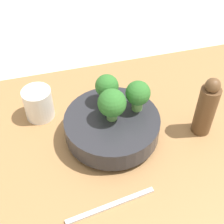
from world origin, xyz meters
TOP-DOWN VIEW (x-y plane):
  - ground_plane at (0.00, 0.00)m, footprint 6.00×6.00m
  - table at (0.00, 0.00)m, footprint 1.07×0.63m
  - bowl at (0.02, 0.02)m, footprint 0.22×0.22m
  - broccoli_floret_center at (0.02, 0.02)m, footprint 0.06×0.06m
  - broccoli_floret_back at (0.02, 0.08)m, footprint 0.06×0.06m
  - broccoli_floret_right at (0.08, 0.04)m, footprint 0.06×0.06m
  - cup at (-0.14, 0.14)m, footprint 0.07×0.07m
  - pepper_mill at (0.24, -0.02)m, footprint 0.05×0.05m
  - fork at (-0.03, -0.16)m, footprint 0.19×0.03m

SIDE VIEW (x-z plane):
  - ground_plane at x=0.00m, z-range 0.00..0.00m
  - table at x=0.00m, z-range 0.00..0.03m
  - fork at x=-0.03m, z-range 0.03..0.04m
  - bowl at x=0.02m, z-range 0.04..0.10m
  - cup at x=-0.14m, z-range 0.03..0.11m
  - pepper_mill at x=0.24m, z-range 0.03..0.19m
  - broccoli_floret_back at x=0.02m, z-range 0.10..0.18m
  - broccoli_floret_right at x=0.08m, z-range 0.10..0.18m
  - broccoli_floret_center at x=0.02m, z-range 0.10..0.18m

